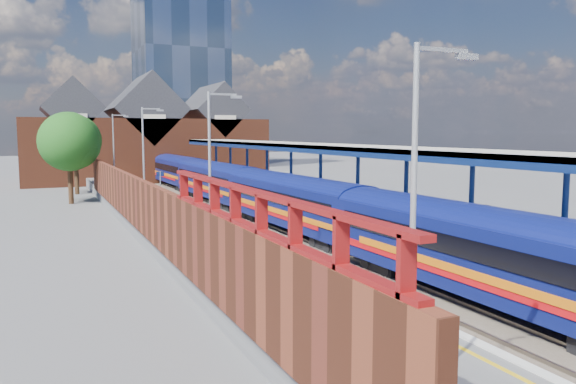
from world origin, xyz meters
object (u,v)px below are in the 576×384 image
object	(u,v)px
lamp_post_d	(115,146)
parked_car_blue	(332,193)
train	(248,187)
lamp_post_c	(145,152)
parked_car_silver	(475,217)
lamp_post_b	(213,164)
parked_car_red	(516,227)
platform_sign	(160,182)
lamp_post_a	(419,201)
parked_car_dark	(429,216)

from	to	relation	value
lamp_post_d	parked_car_blue	bearing A→B (deg)	-51.50
lamp_post_d	parked_car_blue	xyz separation A→B (m)	(13.76, -17.30, -3.33)
train	lamp_post_c	size ratio (longest dim) A/B	9.42
lamp_post_d	parked_car_silver	world-z (taller)	lamp_post_d
train	parked_car_silver	size ratio (longest dim) A/B	14.80
lamp_post_b	parked_car_red	distance (m)	15.42
parked_car_red	parked_car_blue	world-z (taller)	parked_car_blue
platform_sign	parked_car_blue	xyz separation A→B (m)	(12.40, -3.30, -1.02)
train	parked_car_red	xyz separation A→B (m)	(7.01, -19.58, -0.50)
parked_car_silver	lamp_post_c	bearing A→B (deg)	21.66
lamp_post_a	lamp_post_d	bearing A→B (deg)	90.00
lamp_post_c	lamp_post_a	bearing A→B (deg)	-90.00
lamp_post_b	platform_sign	size ratio (longest dim) A/B	2.80
parked_car_silver	parked_car_dark	size ratio (longest dim) A/B	0.96
lamp_post_b	parked_car_blue	distance (m)	20.41
lamp_post_c	platform_sign	distance (m)	3.34
lamp_post_a	lamp_post_d	world-z (taller)	same
lamp_post_d	parked_car_red	bearing A→B (deg)	-66.61
lamp_post_b	lamp_post_c	world-z (taller)	same
lamp_post_c	platform_sign	xyz separation A→B (m)	(1.36, 2.00, -2.30)
lamp_post_d	lamp_post_a	bearing A→B (deg)	-90.00
lamp_post_a	lamp_post_d	xyz separation A→B (m)	(0.00, 46.00, 0.00)
platform_sign	lamp_post_a	bearing A→B (deg)	-92.44
lamp_post_c	lamp_post_d	xyz separation A→B (m)	(0.00, 16.00, 0.00)
platform_sign	parked_car_dark	xyz separation A→B (m)	(11.76, -15.79, -1.02)
lamp_post_a	lamp_post_b	size ratio (longest dim) A/B	1.00
parked_car_red	parked_car_silver	distance (m)	2.85
parked_car_silver	parked_car_blue	bearing A→B (deg)	-17.67
lamp_post_d	platform_sign	world-z (taller)	lamp_post_d
lamp_post_a	parked_car_silver	distance (m)	21.01
lamp_post_a	parked_car_red	distance (m)	19.17
lamp_post_d	parked_car_red	xyz separation A→B (m)	(14.86, -34.37, -3.38)
platform_sign	parked_car_red	distance (m)	24.46
lamp_post_b	parked_car_silver	bearing A→B (deg)	1.86
lamp_post_a	parked_car_silver	size ratio (longest dim) A/B	1.57
lamp_post_d	parked_car_dark	distance (m)	32.72
platform_sign	lamp_post_c	bearing A→B (deg)	-124.26
lamp_post_d	parked_car_silver	bearing A→B (deg)	-64.75
train	lamp_post_b	world-z (taller)	lamp_post_b
lamp_post_a	parked_car_red	world-z (taller)	lamp_post_a
train	lamp_post_b	xyz separation A→B (m)	(-7.86, -17.21, 2.87)
lamp_post_a	parked_car_red	bearing A→B (deg)	38.05
lamp_post_b	lamp_post_d	world-z (taller)	same
lamp_post_c	parked_car_blue	xyz separation A→B (m)	(13.76, -1.30, -3.33)
lamp_post_b	parked_car_dark	size ratio (longest dim) A/B	1.51
lamp_post_b	lamp_post_c	distance (m)	16.00
lamp_post_b	lamp_post_c	size ratio (longest dim) A/B	1.00
lamp_post_a	parked_car_dark	world-z (taller)	lamp_post_a
platform_sign	parked_car_dark	bearing A→B (deg)	-53.31
train	lamp_post_b	distance (m)	19.13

